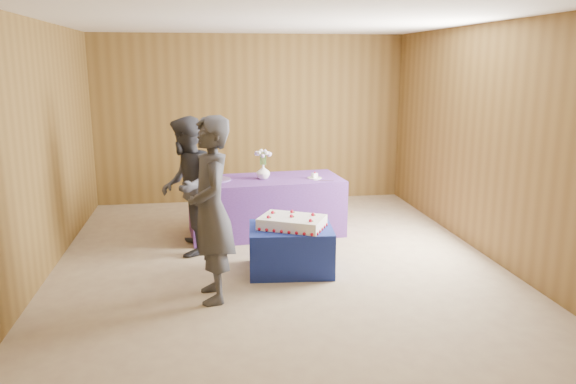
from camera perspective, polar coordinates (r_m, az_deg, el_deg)
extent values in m
plane|color=tan|center=(6.59, -1.23, -6.95)|extent=(6.00, 6.00, 0.00)
cube|color=brown|center=(9.22, -3.76, 7.39)|extent=(5.00, 0.04, 2.70)
cube|color=brown|center=(3.37, 5.43, -2.54)|extent=(5.00, 0.04, 2.70)
cube|color=brown|center=(6.43, -24.01, 3.85)|extent=(0.04, 6.00, 2.70)
cube|color=brown|center=(7.03, 19.41, 4.93)|extent=(0.04, 6.00, 2.70)
cube|color=white|center=(6.21, -1.36, 17.17)|extent=(5.00, 6.00, 0.04)
cube|color=navy|center=(6.20, 0.28, -5.82)|extent=(0.96, 0.78, 0.50)
cube|color=#633696|center=(7.52, -2.26, -1.43)|extent=(2.07, 1.06, 0.75)
cube|color=silver|center=(6.08, 0.42, -3.09)|extent=(0.80, 0.71, 0.12)
sphere|color=#B70E24|center=(6.01, -3.30, -3.76)|extent=(0.04, 0.04, 0.04)
sphere|color=#B70E24|center=(5.80, 2.85, -4.38)|extent=(0.04, 0.04, 0.04)
sphere|color=#B70E24|center=(6.41, -1.78, -2.67)|extent=(0.04, 0.04, 0.04)
sphere|color=#B70E24|center=(6.21, 4.01, -3.21)|extent=(0.04, 0.04, 0.04)
sphere|color=#B70E24|center=(6.03, -1.74, -2.45)|extent=(0.04, 0.04, 0.04)
cone|color=#175F15|center=(6.03, -1.47, -2.56)|extent=(0.02, 0.03, 0.03)
sphere|color=#B70E24|center=(6.10, 2.31, -2.26)|extent=(0.04, 0.04, 0.04)
cone|color=#175F15|center=(6.11, 2.57, -2.37)|extent=(0.02, 0.03, 0.03)
sphere|color=#B70E24|center=(6.06, 0.42, -2.35)|extent=(0.04, 0.04, 0.04)
cone|color=#175F15|center=(6.07, 0.68, -2.46)|extent=(0.02, 0.03, 0.03)
imported|color=white|center=(7.41, -2.54, 2.06)|extent=(0.20, 0.20, 0.19)
cylinder|color=#376F2C|center=(7.38, -2.27, 3.37)|extent=(0.01, 0.01, 0.15)
sphere|color=#C0AADC|center=(7.37, -1.85, 3.97)|extent=(0.05, 0.05, 0.05)
cylinder|color=#376F2C|center=(7.40, -2.33, 3.39)|extent=(0.01, 0.01, 0.15)
sphere|color=white|center=(7.42, -2.01, 4.03)|extent=(0.05, 0.05, 0.05)
cylinder|color=#376F2C|center=(7.41, -2.47, 3.41)|extent=(0.01, 0.01, 0.15)
sphere|color=#C0AADC|center=(7.45, -2.34, 4.06)|extent=(0.05, 0.05, 0.05)
cylinder|color=#376F2C|center=(7.41, -2.63, 3.41)|extent=(0.01, 0.01, 0.15)
sphere|color=white|center=(7.45, -2.74, 4.06)|extent=(0.05, 0.05, 0.05)
cylinder|color=#376F2C|center=(7.40, -2.76, 3.39)|extent=(0.01, 0.01, 0.15)
sphere|color=#C0AADC|center=(7.43, -3.08, 4.02)|extent=(0.05, 0.05, 0.05)
cylinder|color=#376F2C|center=(7.38, -2.84, 3.37)|extent=(0.01, 0.01, 0.15)
sphere|color=white|center=(7.38, -3.27, 3.96)|extent=(0.05, 0.05, 0.05)
cylinder|color=#376F2C|center=(7.36, -2.82, 3.34)|extent=(0.01, 0.01, 0.15)
sphere|color=#C0AADC|center=(7.33, -3.23, 3.90)|extent=(0.05, 0.05, 0.05)
cylinder|color=#376F2C|center=(7.35, -2.72, 3.32)|extent=(0.01, 0.01, 0.15)
sphere|color=white|center=(7.29, -2.97, 3.85)|extent=(0.05, 0.05, 0.05)
cylinder|color=#376F2C|center=(7.34, -2.56, 3.31)|extent=(0.01, 0.01, 0.15)
sphere|color=#C0AADC|center=(7.27, -2.59, 3.84)|extent=(0.05, 0.05, 0.05)
cylinder|color=#376F2C|center=(7.35, -2.41, 3.32)|extent=(0.01, 0.01, 0.15)
sphere|color=white|center=(7.29, -2.19, 3.86)|extent=(0.05, 0.05, 0.05)
cylinder|color=#376F2C|center=(7.36, -2.30, 3.34)|extent=(0.01, 0.01, 0.15)
sphere|color=#C0AADC|center=(7.32, -1.92, 3.91)|extent=(0.05, 0.05, 0.05)
cylinder|color=#684A94|center=(7.37, -7.31, 1.25)|extent=(0.49, 0.49, 0.02)
cylinder|color=silver|center=(7.45, 2.71, 1.44)|extent=(0.20, 0.20, 0.01)
cube|color=silver|center=(7.45, 2.71, 1.71)|extent=(0.09, 0.08, 0.06)
sphere|color=#B70E24|center=(7.42, 2.74, 1.99)|extent=(0.02, 0.02, 0.02)
cube|color=#B7B7BB|center=(7.31, 3.65, 1.16)|extent=(0.25, 0.10, 0.00)
imported|color=#34353E|center=(5.35, -7.80, -1.84)|extent=(0.49, 0.69, 1.78)
imported|color=#31323B|center=(6.74, -10.24, 0.58)|extent=(0.67, 0.84, 1.65)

